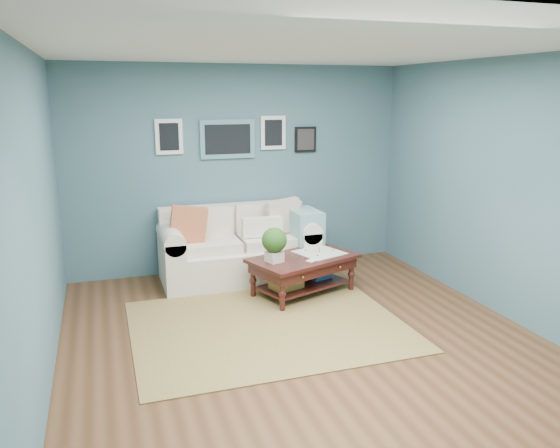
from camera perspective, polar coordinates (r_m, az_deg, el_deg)
name	(u,v)px	position (r m, az deg, el deg)	size (l,w,h in m)	color
room_shell	(304,202)	(4.98, 2.55, 2.28)	(5.00, 5.02, 2.70)	brown
area_rug	(268,326)	(5.69, -1.27, -10.57)	(2.72, 2.18, 0.01)	brown
loveseat	(244,246)	(7.01, -3.73, -2.35)	(2.00, 0.91, 1.03)	beige
coffee_table	(298,264)	(6.41, 1.94, -4.19)	(1.40, 1.09, 0.86)	black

